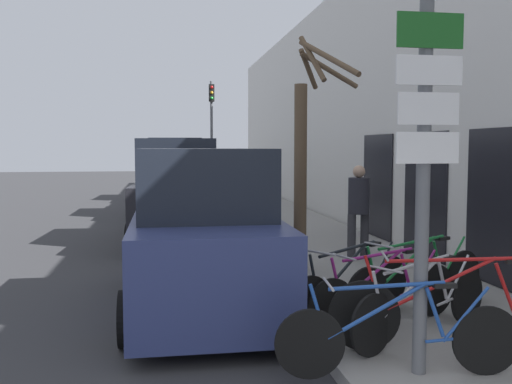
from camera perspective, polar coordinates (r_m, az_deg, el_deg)
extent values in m
plane|color=#333335|center=(12.94, -6.82, -5.20)|extent=(80.00, 80.00, 0.00)
cube|color=gray|center=(16.00, 2.05, -3.03)|extent=(3.20, 32.00, 0.15)
cube|color=silver|center=(16.34, 8.17, 8.24)|extent=(0.20, 32.00, 6.50)
cube|color=black|center=(8.95, 23.08, -1.44)|extent=(0.03, 1.67, 2.31)
cube|color=black|center=(10.99, 16.50, -0.22)|extent=(0.03, 1.67, 2.31)
cube|color=black|center=(13.12, 12.02, 0.60)|extent=(0.03, 1.67, 2.31)
cylinder|color=#595B60|center=(5.20, 16.34, 0.26)|extent=(0.12, 0.12, 3.31)
cube|color=#19591E|center=(5.22, 17.04, 15.21)|extent=(0.60, 0.02, 0.30)
cube|color=white|center=(5.17, 16.95, 11.57)|extent=(0.60, 0.02, 0.25)
cube|color=white|center=(5.13, 16.87, 7.99)|extent=(0.55, 0.02, 0.28)
cube|color=white|center=(5.12, 16.78, 4.26)|extent=(0.57, 0.02, 0.27)
cylinder|color=black|center=(5.15, 5.40, -14.90)|extent=(0.62, 0.10, 0.62)
cylinder|color=black|center=(5.60, 22.08, -13.61)|extent=(0.62, 0.10, 0.62)
cylinder|color=#1E4799|center=(5.18, 12.05, -11.52)|extent=(0.89, 0.13, 0.51)
cylinder|color=#1E4799|center=(5.15, 12.95, -9.14)|extent=(1.03, 0.15, 0.08)
cylinder|color=#1E4799|center=(5.35, 17.47, -11.40)|extent=(0.19, 0.06, 0.45)
cylinder|color=#1E4799|center=(5.49, 19.39, -13.67)|extent=(0.56, 0.09, 0.08)
cylinder|color=#1E4799|center=(5.45, 20.24, -11.41)|extent=(0.42, 0.07, 0.50)
cylinder|color=#1E4799|center=(5.08, 6.33, -12.05)|extent=(0.19, 0.05, 0.54)
cube|color=black|center=(5.31, 18.34, -8.86)|extent=(0.21, 0.10, 0.04)
cylinder|color=#99999E|center=(5.03, 7.25, -9.12)|extent=(0.07, 0.44, 0.02)
cylinder|color=black|center=(5.88, 10.77, -12.06)|extent=(0.70, 0.22, 0.71)
cylinder|color=red|center=(5.91, 17.86, -8.82)|extent=(1.04, 0.31, 0.58)
cylinder|color=red|center=(5.88, 18.83, -6.44)|extent=(1.22, 0.35, 0.09)
cylinder|color=red|center=(6.08, 23.66, -8.87)|extent=(0.23, 0.09, 0.51)
cylinder|color=red|center=(5.81, 11.77, -9.19)|extent=(0.22, 0.09, 0.61)
cylinder|color=#99999E|center=(5.76, 12.77, -6.26)|extent=(0.14, 0.43, 0.02)
cylinder|color=black|center=(5.75, 11.56, -12.91)|extent=(0.56, 0.34, 0.62)
cylinder|color=black|center=(7.09, 20.35, -9.75)|extent=(0.56, 0.34, 0.62)
cylinder|color=#B7B7BC|center=(6.16, 15.37, -9.04)|extent=(0.84, 0.50, 0.51)
cylinder|color=#B7B7BC|center=(6.18, 15.87, -6.95)|extent=(0.97, 0.58, 0.08)
cylinder|color=#B7B7BC|center=(6.61, 18.16, -8.39)|extent=(0.19, 0.13, 0.45)
cylinder|color=#B7B7BC|center=(6.84, 19.08, -10.04)|extent=(0.53, 0.32, 0.08)
cylinder|color=#B7B7BC|center=(6.86, 19.50, -8.15)|extent=(0.40, 0.24, 0.50)
cylinder|color=#B7B7BC|center=(5.74, 12.14, -10.22)|extent=(0.19, 0.13, 0.54)
cube|color=black|center=(6.64, 18.61, -6.27)|extent=(0.21, 0.17, 0.04)
cylinder|color=#99999E|center=(5.75, 12.71, -7.53)|extent=(0.24, 0.39, 0.02)
cylinder|color=black|center=(6.27, 7.51, -11.35)|extent=(0.60, 0.24, 0.63)
cylinder|color=black|center=(7.24, 17.36, -9.35)|extent=(0.60, 0.24, 0.63)
cylinder|color=#8C1E72|center=(6.54, 11.60, -8.11)|extent=(0.82, 0.32, 0.52)
cylinder|color=#8C1E72|center=(6.54, 12.14, -6.14)|extent=(0.94, 0.36, 0.08)
cylinder|color=#8C1E72|center=(6.87, 14.76, -7.76)|extent=(0.19, 0.10, 0.45)
cylinder|color=#8C1E72|center=(7.05, 15.85, -9.49)|extent=(0.51, 0.20, 0.08)
cylinder|color=#8C1E72|center=(7.06, 16.33, -7.66)|extent=(0.39, 0.16, 0.50)
cylinder|color=#8C1E72|center=(6.24, 8.10, -8.89)|extent=(0.18, 0.09, 0.54)
cube|color=black|center=(6.87, 15.26, -5.72)|extent=(0.22, 0.14, 0.04)
cylinder|color=#99999E|center=(6.23, 8.69, -6.41)|extent=(0.17, 0.42, 0.02)
cylinder|color=black|center=(6.22, 5.37, -11.30)|extent=(0.56, 0.40, 0.66)
cylinder|color=black|center=(7.44, 13.35, -8.77)|extent=(0.56, 0.40, 0.66)
cylinder|color=black|center=(6.59, 8.75, -7.71)|extent=(0.74, 0.52, 0.54)
cylinder|color=black|center=(6.61, 9.18, -5.64)|extent=(0.86, 0.60, 0.09)
cylinder|color=black|center=(7.00, 11.29, -7.23)|extent=(0.18, 0.14, 0.47)
cylinder|color=black|center=(7.21, 12.16, -8.98)|extent=(0.47, 0.33, 0.08)
cylinder|color=black|center=(7.22, 12.54, -7.08)|extent=(0.36, 0.26, 0.53)
cylinder|color=black|center=(6.21, 5.86, -8.67)|extent=(0.17, 0.13, 0.57)
cube|color=black|center=(7.01, 11.69, -5.12)|extent=(0.21, 0.18, 0.04)
cylinder|color=#99999E|center=(6.21, 6.35, -6.03)|extent=(0.27, 0.38, 0.02)
cylinder|color=black|center=(6.72, 11.03, -10.14)|extent=(0.62, 0.32, 0.67)
cylinder|color=black|center=(8.08, 20.01, -7.85)|extent=(0.62, 0.32, 0.67)
cylinder|color=#197233|center=(7.14, 14.85, -6.81)|extent=(0.92, 0.46, 0.55)
cylinder|color=#197233|center=(7.17, 15.36, -4.88)|extent=(1.07, 0.53, 0.09)
cylinder|color=#197233|center=(7.59, 17.72, -6.39)|extent=(0.21, 0.12, 0.48)
cylinder|color=#197233|center=(7.82, 18.68, -8.03)|extent=(0.58, 0.30, 0.08)
cylinder|color=#197233|center=(7.85, 19.11, -6.26)|extent=(0.44, 0.23, 0.53)
cylinder|color=#197233|center=(6.72, 11.60, -7.67)|extent=(0.20, 0.12, 0.58)
cube|color=black|center=(7.62, 18.17, -4.43)|extent=(0.21, 0.16, 0.04)
cylinder|color=#99999E|center=(6.73, 12.17, -5.21)|extent=(0.21, 0.41, 0.02)
cube|color=navy|center=(7.68, -5.34, -6.29)|extent=(1.81, 4.31, 1.13)
cube|color=black|center=(7.39, -5.31, 1.03)|extent=(1.62, 2.24, 0.85)
cylinder|color=black|center=(9.06, -11.56, -7.43)|extent=(0.22, 0.63, 0.63)
cylinder|color=black|center=(9.16, -0.26, -7.21)|extent=(0.22, 0.63, 0.63)
cylinder|color=black|center=(6.48, -12.58, -12.27)|extent=(0.22, 0.63, 0.63)
cylinder|color=black|center=(6.62, 3.36, -11.83)|extent=(0.22, 0.63, 0.63)
cube|color=black|center=(13.29, -7.73, -1.54)|extent=(2.14, 4.70, 1.23)
cube|color=black|center=(13.04, -7.81, 3.16)|extent=(1.81, 2.49, 0.96)
cylinder|color=black|center=(14.82, -11.11, -2.81)|extent=(0.26, 0.63, 0.62)
cylinder|color=black|center=(14.76, -3.94, -2.76)|extent=(0.26, 0.63, 0.62)
cylinder|color=black|center=(12.01, -12.36, -4.52)|extent=(0.26, 0.63, 0.62)
cylinder|color=black|center=(11.95, -3.48, -4.48)|extent=(0.26, 0.63, 0.62)
cube|color=#51565B|center=(18.46, -8.04, 0.39)|extent=(1.84, 4.22, 1.39)
cube|color=black|center=(18.25, -8.08, 3.94)|extent=(1.62, 2.21, 0.90)
cylinder|color=black|center=(19.81, -10.58, -0.98)|extent=(0.23, 0.62, 0.61)
cylinder|color=black|center=(19.82, -5.51, -0.92)|extent=(0.23, 0.62, 0.61)
cylinder|color=black|center=(17.23, -10.92, -1.80)|extent=(0.23, 0.62, 0.61)
cylinder|color=black|center=(17.24, -5.07, -1.73)|extent=(0.23, 0.62, 0.61)
cube|color=silver|center=(24.24, -8.17, 1.34)|extent=(1.99, 4.81, 1.34)
cube|color=black|center=(24.01, -8.22, 4.02)|extent=(1.69, 2.54, 0.94)
cylinder|color=black|center=(25.77, -9.98, 0.35)|extent=(0.26, 0.69, 0.68)
cylinder|color=black|center=(25.72, -6.13, 0.39)|extent=(0.26, 0.69, 0.68)
cylinder|color=black|center=(22.86, -10.45, -0.17)|extent=(0.26, 0.69, 0.68)
cylinder|color=black|center=(22.80, -6.10, -0.14)|extent=(0.26, 0.69, 0.68)
cylinder|color=#333338|center=(10.44, 9.54, -4.44)|extent=(0.15, 0.15, 0.82)
cylinder|color=#333338|center=(10.62, 10.80, -4.30)|extent=(0.15, 0.15, 0.82)
cylinder|color=#26262D|center=(10.44, 10.23, -0.37)|extent=(0.38, 0.38, 0.65)
sphere|color=tan|center=(10.41, 10.26, 2.03)|extent=(0.22, 0.22, 0.22)
cylinder|color=brown|center=(9.42, 4.46, 1.45)|extent=(0.21, 0.21, 3.05)
cylinder|color=brown|center=(9.72, 7.35, 11.99)|extent=(1.07, 0.30, 0.57)
cylinder|color=brown|center=(9.26, 5.67, 13.14)|extent=(0.33, 0.66, 0.80)
cylinder|color=brown|center=(8.93, 7.23, 13.23)|extent=(0.60, 1.41, 0.75)
cylinder|color=brown|center=(9.78, 5.27, 12.11)|extent=(0.48, 0.60, 0.61)
cylinder|color=#595B60|center=(21.71, -4.46, 5.09)|extent=(0.10, 0.10, 4.50)
cube|color=black|center=(21.70, -4.46, 9.85)|extent=(0.20, 0.16, 0.64)
sphere|color=red|center=(21.63, -4.45, 10.40)|extent=(0.11, 0.11, 0.11)
sphere|color=orange|center=(21.61, -4.44, 9.87)|extent=(0.11, 0.11, 0.11)
sphere|color=green|center=(21.59, -4.44, 9.34)|extent=(0.11, 0.11, 0.11)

